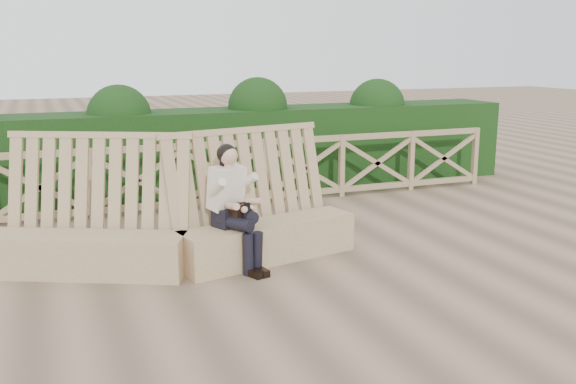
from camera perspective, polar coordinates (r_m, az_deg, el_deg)
name	(u,v)px	position (r m, az deg, el deg)	size (l,w,h in m)	color
ground	(307,273)	(7.59, 1.73, -7.21)	(60.00, 60.00, 0.00)	brown
bench	(180,232)	(7.86, -9.60, -3.56)	(4.46, 1.67, 1.62)	#8E7251
woman	(234,202)	(7.64, -4.86, -0.88)	(0.58, 0.93, 1.48)	black
guardrail	(224,174)	(10.64, -5.67, 1.60)	(10.10, 0.09, 1.10)	olive
hedge	(206,152)	(11.75, -7.29, 3.58)	(12.00, 1.20, 1.50)	black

